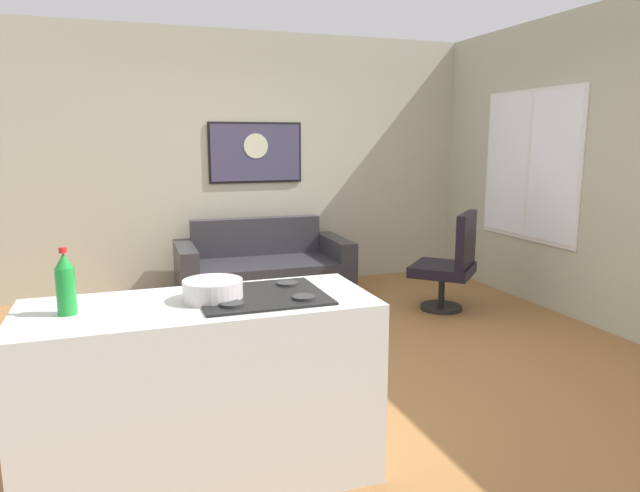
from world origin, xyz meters
TOP-DOWN VIEW (x-y plane):
  - ground at (0.00, 0.00)m, footprint 6.40×6.40m
  - back_wall at (0.00, 2.42)m, footprint 6.40×0.05m
  - right_wall at (2.62, 0.30)m, footprint 0.05×6.40m
  - couch at (0.04, 1.84)m, footprint 1.78×0.91m
  - coffee_table at (0.09, 0.72)m, footprint 0.90×0.51m
  - armchair at (1.65, 0.78)m, footprint 0.80×0.80m
  - kitchen_counter at (-1.01, -1.29)m, footprint 1.63×0.67m
  - soda_bottle at (-1.58, -1.29)m, footprint 0.08×0.08m
  - mixing_bowl at (-0.95, -1.27)m, footprint 0.28×0.28m
  - wall_painting at (0.11, 2.38)m, footprint 1.05×0.03m
  - window at (2.59, 0.90)m, footprint 0.03×1.42m

SIDE VIEW (x-z plane):
  - ground at x=0.00m, z-range -0.04..0.00m
  - couch at x=0.04m, z-range -0.13..0.68m
  - coffee_table at x=0.09m, z-range 0.17..0.57m
  - kitchen_counter at x=-1.01m, z-range -0.01..0.91m
  - armchair at x=1.65m, z-range -0.01..0.96m
  - mixing_bowl at x=-0.95m, z-range 0.90..1.00m
  - soda_bottle at x=-1.58m, z-range 0.88..1.18m
  - window at x=2.59m, z-range 0.63..2.14m
  - back_wall at x=0.00m, z-range 0.00..2.80m
  - right_wall at x=2.62m, z-range 0.00..2.80m
  - wall_painting at x=0.11m, z-range 1.17..1.84m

